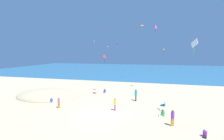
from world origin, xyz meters
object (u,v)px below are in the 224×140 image
(kite_lime, at_px, (94,42))
(kite_pink, at_px, (108,47))
(person_7, at_px, (59,102))
(kite_orange, at_px, (142,25))
(person_5, at_px, (205,134))
(cooler_box, at_px, (95,93))
(person_6, at_px, (105,91))
(person_0, at_px, (173,117))
(kite_magenta, at_px, (155,27))
(beach_chair_mid_beach, at_px, (164,104))
(person_2, at_px, (115,103))
(person_3, at_px, (136,94))
(kite_red, at_px, (105,57))
(kite_purple, at_px, (117,44))
(person_4, at_px, (162,114))
(person_1, at_px, (52,101))
(kite_white, at_px, (194,43))
(kite_yellow, at_px, (164,50))

(kite_lime, distance_m, kite_pink, 3.87)
(person_7, height_order, kite_orange, kite_orange)
(person_5, bearing_deg, kite_orange, -148.52)
(cooler_box, relative_size, person_5, 0.84)
(person_6, distance_m, kite_lime, 18.21)
(person_0, distance_m, kite_magenta, 19.03)
(beach_chair_mid_beach, height_order, kite_magenta, kite_magenta)
(beach_chair_mid_beach, relative_size, person_2, 0.44)
(kite_pink, bearing_deg, person_3, -63.15)
(kite_red, relative_size, kite_purple, 1.38)
(kite_red, bearing_deg, person_5, -44.94)
(person_4, xyz_separation_m, kite_magenta, (-0.72, 13.23, 11.60))
(person_5, distance_m, kite_purple, 28.09)
(person_3, relative_size, kite_magenta, 0.94)
(person_5, bearing_deg, beach_chair_mid_beach, -141.76)
(person_1, height_order, kite_magenta, kite_magenta)
(kite_pink, bearing_deg, person_5, -59.60)
(person_7, bearing_deg, person_5, -108.95)
(kite_pink, bearing_deg, kite_red, -76.71)
(cooler_box, xyz_separation_m, person_5, (13.89, -11.14, 0.13))
(person_1, relative_size, person_7, 0.52)
(person_2, bearing_deg, person_3, -146.85)
(person_7, height_order, kite_white, kite_white)
(person_2, height_order, person_5, person_2)
(cooler_box, distance_m, person_1, 7.54)
(kite_purple, bearing_deg, kite_magenta, -37.05)
(kite_lime, height_order, kite_orange, kite_orange)
(beach_chair_mid_beach, xyz_separation_m, kite_lime, (-16.57, 18.62, 9.76))
(kite_lime, bearing_deg, person_0, -55.24)
(person_3, bearing_deg, beach_chair_mid_beach, 158.39)
(person_3, height_order, person_4, person_3)
(person_4, height_order, kite_magenta, kite_magenta)
(person_5, xyz_separation_m, kite_white, (-0.25, 3.83, 7.68))
(person_2, bearing_deg, kite_purple, -110.25)
(kite_lime, bearing_deg, person_5, -53.20)
(person_3, xyz_separation_m, kite_yellow, (5.10, 19.44, 6.80))
(person_2, height_order, kite_pink, kite_pink)
(person_6, bearing_deg, kite_pink, -20.72)
(person_0, distance_m, person_3, 8.24)
(person_7, xyz_separation_m, kite_red, (3.28, 9.27, 5.48))
(kite_red, bearing_deg, kite_magenta, 27.61)
(kite_orange, relative_size, kite_pink, 0.96)
(person_2, height_order, kite_yellow, kite_yellow)
(beach_chair_mid_beach, height_order, kite_yellow, kite_yellow)
(person_0, bearing_deg, kite_yellow, -16.98)
(person_0, xyz_separation_m, kite_purple, (-10.19, 22.04, 8.34))
(person_6, relative_size, kite_pink, 0.58)
(kite_white, bearing_deg, person_7, -177.41)
(kite_yellow, xyz_separation_m, kite_magenta, (-2.44, -11.10, 4.08))
(person_2, distance_m, person_4, 5.52)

